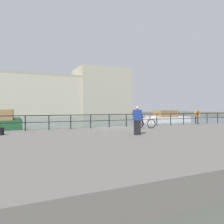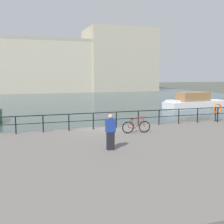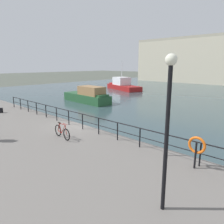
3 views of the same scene
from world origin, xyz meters
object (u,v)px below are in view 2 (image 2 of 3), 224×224
harbor_building (63,65)px  life_ring_stand (217,109)px  standing_person (110,132)px  moored_harbor_tender (195,102)px  parked_bicycle (136,127)px

harbor_building → life_ring_stand: size_ratio=42.82×
harbor_building → standing_person: bearing=-97.0°
moored_harbor_tender → parked_bicycle: size_ratio=5.14×
moored_harbor_tender → parked_bicycle: 21.95m
standing_person → moored_harbor_tender: bearing=-41.6°
moored_harbor_tender → life_ring_stand: life_ring_stand is taller
harbor_building → moored_harbor_tender: harbor_building is taller
moored_harbor_tender → standing_person: bearing=41.0°
parked_bicycle → life_ring_stand: 7.51m
harbor_building → life_ring_stand: (2.60, -54.81, -4.77)m
parked_bicycle → life_ring_stand: (7.29, 1.73, 0.59)m
harbor_building → moored_harbor_tender: bearing=-75.5°
moored_harbor_tender → standing_person: size_ratio=5.37×
moored_harbor_tender → life_ring_stand: 16.21m
life_ring_stand → standing_person: bearing=-153.9°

